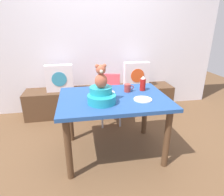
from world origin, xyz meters
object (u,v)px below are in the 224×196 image
object	(u,v)px
dinner_plate_near	(143,99)
highchair	(110,93)
dining_table	(114,106)
ketchup_bottle	(143,84)
pillow_floral_left	(60,78)
teddy_bear	(101,77)
book_stack	(103,85)
dinner_plate_far	(106,93)
coffee_mug	(128,88)
infant_seat_teal	(101,96)
pillow_floral_right	(136,75)

from	to	relation	value
dinner_plate_near	highchair	bearing A→B (deg)	103.37
dining_table	ketchup_bottle	size ratio (longest dim) A/B	6.64
pillow_floral_left	teddy_bear	distance (m)	1.46
dining_table	ketchup_bottle	distance (m)	0.48
book_stack	highchair	xyz separation A→B (m)	(0.04, -0.44, 0.02)
pillow_floral_left	dinner_plate_far	xyz separation A→B (m)	(0.63, -1.04, 0.07)
pillow_floral_left	coffee_mug	size ratio (longest dim) A/B	3.67
infant_seat_teal	pillow_floral_right	bearing A→B (deg)	58.99
ketchup_bottle	infant_seat_teal	bearing A→B (deg)	-151.69
infant_seat_teal	ketchup_bottle	size ratio (longest dim) A/B	1.78
pillow_floral_right	ketchup_bottle	xyz separation A→B (m)	(-0.23, -1.01, 0.15)
highchair	coffee_mug	world-z (taller)	coffee_mug
book_stack	dining_table	bearing A→B (deg)	-92.03
dining_table	coffee_mug	distance (m)	0.30
dining_table	infant_seat_teal	world-z (taller)	infant_seat_teal
teddy_bear	pillow_floral_right	bearing A→B (deg)	59.01
teddy_bear	infant_seat_teal	bearing A→B (deg)	90.00
ketchup_bottle	dinner_plate_far	world-z (taller)	ketchup_bottle
dining_table	ketchup_bottle	world-z (taller)	ketchup_bottle
dining_table	teddy_bear	distance (m)	0.44
pillow_floral_left	ketchup_bottle	distance (m)	1.49
pillow_floral_left	pillow_floral_right	distance (m)	1.32
highchair	dinner_plate_far	world-z (taller)	highchair
teddy_bear	coffee_mug	bearing A→B (deg)	38.17
highchair	dinner_plate_far	size ratio (longest dim) A/B	3.95
teddy_bear	dinner_plate_near	size ratio (longest dim) A/B	1.25
dining_table	teddy_bear	bearing A→B (deg)	-139.84
infant_seat_teal	coffee_mug	distance (m)	0.46
dining_table	book_stack	bearing A→B (deg)	87.97
book_stack	highchair	bearing A→B (deg)	-84.61
pillow_floral_right	infant_seat_teal	bearing A→B (deg)	-121.01
coffee_mug	dinner_plate_far	xyz separation A→B (m)	(-0.27, -0.01, -0.04)
ketchup_bottle	dining_table	bearing A→B (deg)	-157.11
book_stack	coffee_mug	distance (m)	1.10
pillow_floral_left	coffee_mug	world-z (taller)	pillow_floral_left
pillow_floral_right	coffee_mug	xyz separation A→B (m)	(-0.43, -1.03, 0.11)
coffee_mug	dinner_plate_near	bearing A→B (deg)	-72.30
highchair	dinner_plate_near	xyz separation A→B (m)	(0.22, -0.91, 0.22)
highchair	teddy_bear	world-z (taller)	teddy_bear
book_stack	dinner_plate_far	size ratio (longest dim) A/B	1.00
coffee_mug	pillow_floral_right	bearing A→B (deg)	67.42
coffee_mug	dinner_plate_far	distance (m)	0.27
pillow_floral_right	highchair	xyz separation A→B (m)	(-0.55, -0.42, -0.16)
dinner_plate_far	book_stack	bearing A→B (deg)	84.45
book_stack	dinner_plate_near	world-z (taller)	dinner_plate_near
book_stack	dinner_plate_near	bearing A→B (deg)	-79.18
dining_table	infant_seat_teal	distance (m)	0.27
ketchup_bottle	dinner_plate_far	xyz separation A→B (m)	(-0.46, -0.03, -0.08)
teddy_bear	book_stack	bearing A→B (deg)	81.56
dining_table	highchair	size ratio (longest dim) A/B	1.56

